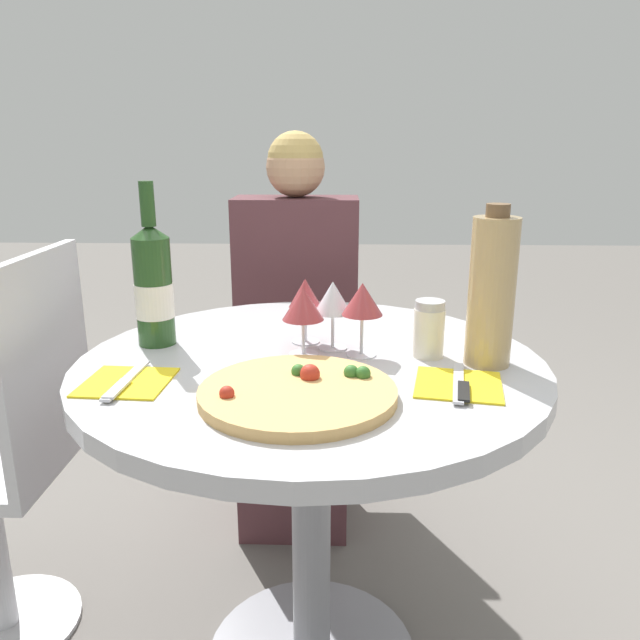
{
  "coord_description": "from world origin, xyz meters",
  "views": [
    {
      "loc": [
        0.05,
        -1.17,
        1.15
      ],
      "look_at": [
        0.02,
        -0.06,
        0.83
      ],
      "focal_mm": 35.0,
      "sensor_mm": 36.0,
      "label": 1
    }
  ],
  "objects": [
    {
      "name": "sugar_shaker",
      "position": [
        0.24,
        0.03,
        0.79
      ],
      "size": [
        0.06,
        0.06,
        0.12
      ],
      "color": "silver",
      "rests_on": "dining_table"
    },
    {
      "name": "pizza_large",
      "position": [
        -0.01,
        -0.2,
        0.75
      ],
      "size": [
        0.34,
        0.34,
        0.04
      ],
      "color": "tan",
      "rests_on": "dining_table"
    },
    {
      "name": "wine_glass_back_left",
      "position": [
        -0.02,
        0.11,
        0.84
      ],
      "size": [
        0.07,
        0.07,
        0.14
      ],
      "color": "silver",
      "rests_on": "dining_table"
    },
    {
      "name": "dining_table",
      "position": [
        0.0,
        0.0,
        0.58
      ],
      "size": [
        0.93,
        0.93,
        0.73
      ],
      "color": "gray",
      "rests_on": "ground_plane"
    },
    {
      "name": "seated_diner",
      "position": [
        -0.08,
        0.65,
        0.52
      ],
      "size": [
        0.38,
        0.4,
        1.18
      ],
      "rotation": [
        0.0,
        0.0,
        3.14
      ],
      "color": "#512D33",
      "rests_on": "ground_plane"
    },
    {
      "name": "chair_empty_side",
      "position": [
        -0.69,
        0.08,
        0.46
      ],
      "size": [
        0.39,
        0.39,
        0.93
      ],
      "rotation": [
        0.0,
        0.0,
        1.57
      ],
      "color": "silver",
      "rests_on": "ground_plane"
    },
    {
      "name": "tall_carafe",
      "position": [
        0.34,
        -0.01,
        0.88
      ],
      "size": [
        0.09,
        0.09,
        0.31
      ],
      "color": "tan",
      "rests_on": "dining_table"
    },
    {
      "name": "chair_behind_diner",
      "position": [
        -0.08,
        0.79,
        0.46
      ],
      "size": [
        0.39,
        0.39,
        0.93
      ],
      "rotation": [
        0.0,
        0.0,
        3.14
      ],
      "color": "silver",
      "rests_on": "ground_plane"
    },
    {
      "name": "place_setting_left",
      "position": [
        -0.32,
        -0.14,
        0.74
      ],
      "size": [
        0.16,
        0.19,
        0.01
      ],
      "color": "yellow",
      "rests_on": "dining_table"
    },
    {
      "name": "place_setting_right",
      "position": [
        0.27,
        -0.13,
        0.74
      ],
      "size": [
        0.17,
        0.19,
        0.01
      ],
      "color": "yellow",
      "rests_on": "dining_table"
    },
    {
      "name": "wine_glass_center",
      "position": [
        0.04,
        0.07,
        0.84
      ],
      "size": [
        0.08,
        0.08,
        0.14
      ],
      "color": "silver",
      "rests_on": "dining_table"
    },
    {
      "name": "wine_bottle",
      "position": [
        -0.33,
        0.09,
        0.86
      ],
      "size": [
        0.08,
        0.08,
        0.34
      ],
      "color": "#23471E",
      "rests_on": "dining_table"
    },
    {
      "name": "wine_glass_front_left",
      "position": [
        -0.02,
        0.03,
        0.84
      ],
      "size": [
        0.08,
        0.08,
        0.14
      ],
      "color": "silver",
      "rests_on": "dining_table"
    },
    {
      "name": "wine_glass_front_right",
      "position": [
        0.1,
        0.03,
        0.85
      ],
      "size": [
        0.08,
        0.08,
        0.15
      ],
      "color": "silver",
      "rests_on": "dining_table"
    }
  ]
}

